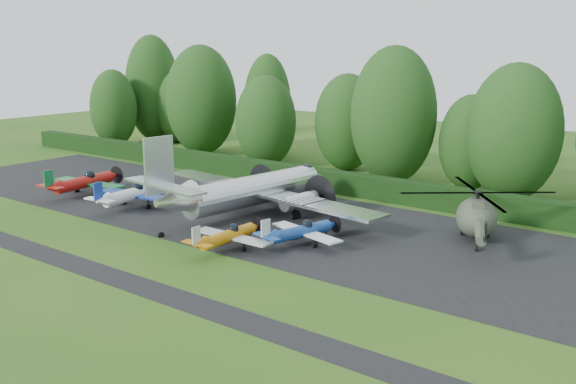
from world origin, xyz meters
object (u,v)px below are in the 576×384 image
Objects in this scene: transport_plane at (251,190)px; light_plane_red at (85,182)px; helicopter at (476,214)px; light_plane_white at (133,194)px; light_plane_orange at (228,236)px; light_plane_blue at (301,231)px.

light_plane_red is (-16.83, -3.75, -0.85)m from transport_plane.
helicopter is at bearing 7.61° from transport_plane.
light_plane_white is 14.57m from light_plane_orange.
light_plane_blue is (24.68, -0.15, -0.26)m from light_plane_red.
transport_plane is 1.85× the size of helicopter.
transport_plane reaches higher than light_plane_red.
transport_plane is 17.55m from helicopter.
transport_plane is at bearing 18.38° from light_plane_red.
light_plane_blue is 0.52× the size of helicopter.
transport_plane reaches higher than light_plane_blue.
light_plane_orange is 5.04m from light_plane_blue.
light_plane_red is 34.79m from helicopter.
helicopter reaches higher than light_plane_white.
light_plane_orange is (4.55, -7.72, -1.13)m from transport_plane.
light_plane_red is at bearing -175.09° from transport_plane.
transport_plane is 17.26m from light_plane_red.
helicopter reaches higher than light_plane_red.
light_plane_red is at bearing -142.72° from helicopter.
helicopter is (33.76, 8.38, 0.62)m from light_plane_red.
light_plane_white is (-9.58, -4.14, -0.89)m from transport_plane.
light_plane_red is 1.28× the size of light_plane_orange.
transport_plane reaches higher than light_plane_orange.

